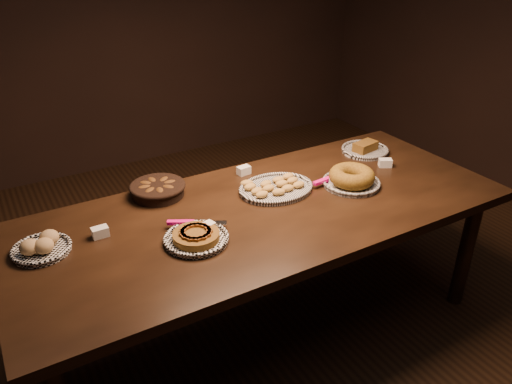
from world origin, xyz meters
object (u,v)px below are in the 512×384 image
buffet_table (265,221)px  apple_tart_plate (196,237)px  madeleine_platter (275,187)px  bundt_cake_plate (351,178)px

buffet_table → apple_tart_plate: size_ratio=7.64×
apple_tart_plate → madeleine_platter: apple_tart_plate is taller
buffet_table → bundt_cake_plate: 0.52m
bundt_cake_plate → madeleine_platter: bearing=167.5°
apple_tart_plate → bundt_cake_plate: 0.92m
apple_tart_plate → bundt_cake_plate: size_ratio=0.91×
buffet_table → bundt_cake_plate: bearing=-2.3°
buffet_table → madeleine_platter: size_ratio=6.15×
madeleine_platter → bundt_cake_plate: bundt_cake_plate is taller
apple_tart_plate → madeleine_platter: (0.54, 0.22, -0.00)m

